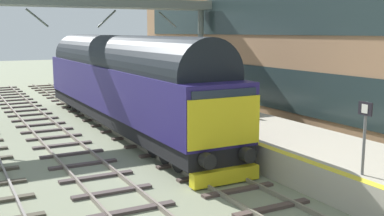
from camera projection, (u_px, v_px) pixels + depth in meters
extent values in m
plane|color=gray|center=(199.00, 170.00, 16.34)|extent=(140.00, 140.00, 0.00)
cube|color=gray|center=(181.00, 171.00, 15.99)|extent=(0.07, 60.00, 0.15)
cube|color=gray|center=(216.00, 165.00, 16.66)|extent=(0.07, 60.00, 0.15)
cube|color=#4D3E39|center=(272.00, 208.00, 12.70)|extent=(2.50, 0.26, 0.09)
cube|color=#4D3E39|center=(238.00, 190.00, 14.15)|extent=(2.50, 0.26, 0.09)
cube|color=#4D3E39|center=(211.00, 175.00, 15.60)|extent=(2.50, 0.26, 0.09)
cube|color=#4D3E39|center=(188.00, 163.00, 17.05)|extent=(2.50, 0.26, 0.09)
cube|color=#4D3E39|center=(169.00, 153.00, 18.50)|extent=(2.50, 0.26, 0.09)
cube|color=#4D3E39|center=(152.00, 144.00, 19.95)|extent=(2.50, 0.26, 0.09)
cube|color=#4D3E39|center=(138.00, 136.00, 21.40)|extent=(2.50, 0.26, 0.09)
cube|color=#4D3E39|center=(126.00, 130.00, 22.85)|extent=(2.50, 0.26, 0.09)
cube|color=#4D3E39|center=(115.00, 124.00, 24.30)|extent=(2.50, 0.26, 0.09)
cube|color=#4D3E39|center=(105.00, 119.00, 25.75)|extent=(2.50, 0.26, 0.09)
cube|color=#4D3E39|center=(96.00, 114.00, 27.20)|extent=(2.50, 0.26, 0.09)
cube|color=#4D3E39|center=(88.00, 110.00, 28.65)|extent=(2.50, 0.26, 0.09)
cube|color=#4D3E39|center=(81.00, 106.00, 30.10)|extent=(2.50, 0.26, 0.09)
cube|color=#4D3E39|center=(75.00, 103.00, 31.55)|extent=(2.50, 0.26, 0.09)
cube|color=#4D3E39|center=(69.00, 100.00, 33.00)|extent=(2.50, 0.26, 0.09)
cube|color=#4D3E39|center=(64.00, 97.00, 34.45)|extent=(2.50, 0.26, 0.09)
cube|color=#4D3E39|center=(59.00, 94.00, 35.90)|extent=(2.50, 0.26, 0.09)
cube|color=#4D3E39|center=(54.00, 92.00, 37.34)|extent=(2.50, 0.26, 0.09)
cube|color=#4D3E39|center=(50.00, 90.00, 38.79)|extent=(2.50, 0.26, 0.09)
cube|color=#4D3E39|center=(46.00, 88.00, 40.24)|extent=(2.50, 0.26, 0.09)
cube|color=#4D3E39|center=(43.00, 86.00, 41.69)|extent=(2.50, 0.26, 0.09)
cube|color=gray|center=(82.00, 187.00, 14.38)|extent=(0.07, 60.00, 0.15)
cube|color=gray|center=(125.00, 180.00, 15.04)|extent=(0.07, 60.00, 0.15)
cube|color=#4B3F3E|center=(132.00, 210.00, 12.54)|extent=(2.50, 0.26, 0.09)
cube|color=#4B3F3E|center=(113.00, 192.00, 13.99)|extent=(2.50, 0.26, 0.09)
cube|color=#4B3F3E|center=(97.00, 177.00, 15.44)|extent=(2.50, 0.26, 0.09)
cube|color=#4B3F3E|center=(83.00, 164.00, 16.89)|extent=(2.50, 0.26, 0.09)
cube|color=#4B3F3E|center=(72.00, 154.00, 18.34)|extent=(2.50, 0.26, 0.09)
cube|color=#4B3F3E|center=(63.00, 145.00, 19.79)|extent=(2.50, 0.26, 0.09)
cube|color=#4B3F3E|center=(54.00, 137.00, 21.24)|extent=(2.50, 0.26, 0.09)
cube|color=#4B3F3E|center=(47.00, 131.00, 22.69)|extent=(2.50, 0.26, 0.09)
cube|color=#4B3F3E|center=(41.00, 125.00, 24.14)|extent=(2.50, 0.26, 0.09)
cube|color=#4B3F3E|center=(35.00, 119.00, 25.59)|extent=(2.50, 0.26, 0.09)
cube|color=#4B3F3E|center=(30.00, 115.00, 27.03)|extent=(2.50, 0.26, 0.09)
cube|color=#4B3F3E|center=(26.00, 110.00, 28.48)|extent=(2.50, 0.26, 0.09)
cube|color=#4B3F3E|center=(22.00, 107.00, 29.93)|extent=(2.50, 0.26, 0.09)
cube|color=#4B3F3E|center=(18.00, 103.00, 31.38)|extent=(2.50, 0.26, 0.09)
cube|color=#4B3F3E|center=(15.00, 100.00, 32.83)|extent=(2.50, 0.26, 0.09)
cube|color=#4B3F3E|center=(12.00, 97.00, 34.28)|extent=(2.50, 0.26, 0.09)
cube|color=#4B3F3E|center=(9.00, 95.00, 35.73)|extent=(2.50, 0.26, 0.09)
cube|color=#4B3F3E|center=(6.00, 92.00, 37.18)|extent=(2.50, 0.26, 0.09)
cube|color=#4B3F3E|center=(4.00, 90.00, 38.63)|extent=(2.50, 0.26, 0.09)
cube|color=#4B3F3E|center=(2.00, 88.00, 40.08)|extent=(2.50, 0.26, 0.09)
cube|color=gray|center=(16.00, 197.00, 13.47)|extent=(0.07, 60.00, 0.15)
cube|color=#B6AF9C|center=(280.00, 145.00, 17.93)|extent=(4.00, 44.00, 1.00)
cube|color=yellow|center=(240.00, 137.00, 16.99)|extent=(0.30, 44.00, 0.01)
cube|color=#263636|center=(324.00, 97.00, 20.26)|extent=(0.06, 36.76, 2.07)
cube|color=#263636|center=(328.00, 11.00, 19.66)|extent=(0.06, 36.76, 2.07)
cube|color=black|center=(122.00, 113.00, 23.13)|extent=(2.56, 19.20, 0.60)
cube|color=navy|center=(121.00, 86.00, 22.91)|extent=(2.70, 19.20, 2.10)
cylinder|color=black|center=(121.00, 62.00, 22.71)|extent=(2.56, 17.66, 2.57)
cube|color=yellow|center=(225.00, 122.00, 14.55)|extent=(2.65, 0.08, 1.58)
cube|color=#232D3D|center=(225.00, 99.00, 14.45)|extent=(2.38, 0.04, 0.64)
cube|color=#232D3D|center=(147.00, 79.00, 23.50)|extent=(0.04, 13.44, 0.44)
cylinder|color=black|center=(207.00, 161.00, 14.20)|extent=(0.48, 0.35, 0.48)
cylinder|color=black|center=(247.00, 155.00, 14.90)|extent=(0.48, 0.35, 0.48)
cube|color=yellow|center=(225.00, 176.00, 14.78)|extent=(2.43, 0.36, 0.47)
cylinder|color=black|center=(197.00, 155.00, 16.38)|extent=(1.64, 1.04, 1.04)
cylinder|color=black|center=(183.00, 148.00, 17.34)|extent=(1.64, 1.04, 1.04)
cylinder|color=black|center=(170.00, 142.00, 18.29)|extent=(1.64, 1.04, 1.04)
cylinder|color=black|center=(91.00, 104.00, 28.06)|extent=(1.64, 1.04, 1.04)
cylinder|color=black|center=(86.00, 101.00, 29.02)|extent=(1.64, 1.04, 1.04)
cylinder|color=black|center=(81.00, 99.00, 29.98)|extent=(1.64, 1.04, 1.04)
cylinder|color=slate|center=(364.00, 139.00, 12.38)|extent=(0.08, 0.08, 2.00)
cube|color=black|center=(365.00, 109.00, 12.24)|extent=(0.05, 0.44, 0.36)
cube|color=white|center=(365.00, 109.00, 12.22)|extent=(0.01, 0.20, 0.24)
cylinder|color=#323738|center=(229.00, 105.00, 21.72)|extent=(0.13, 0.13, 0.84)
cylinder|color=#323738|center=(226.00, 105.00, 21.87)|extent=(0.13, 0.13, 0.84)
cylinder|color=tan|center=(228.00, 90.00, 21.68)|extent=(0.40, 0.40, 0.56)
sphere|color=tan|center=(228.00, 82.00, 21.62)|extent=(0.22, 0.22, 0.22)
cylinder|color=tan|center=(231.00, 91.00, 21.52)|extent=(0.09, 0.09, 0.52)
cylinder|color=tan|center=(225.00, 90.00, 21.84)|extent=(0.09, 0.09, 0.52)
cylinder|color=slate|center=(201.00, 60.00, 28.86)|extent=(0.36, 0.36, 6.17)
cube|color=slate|center=(73.00, 2.00, 24.65)|extent=(16.15, 2.00, 0.50)
cylinder|color=slate|center=(37.00, 18.00, 23.92)|extent=(1.14, 0.10, 0.97)
cylinder|color=slate|center=(107.00, 19.00, 25.66)|extent=(1.11, 0.10, 1.01)
cylinder|color=slate|center=(168.00, 20.00, 27.40)|extent=(1.17, 0.10, 0.94)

